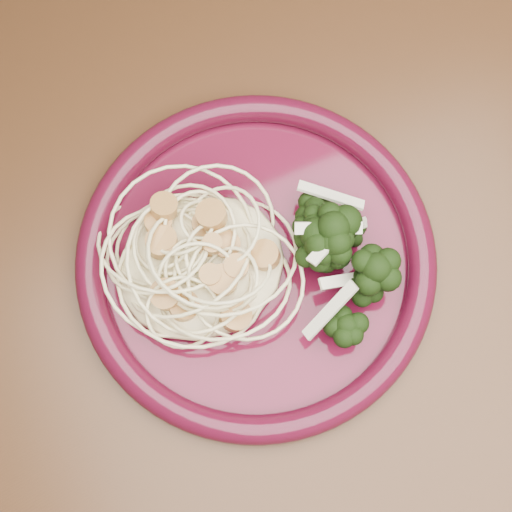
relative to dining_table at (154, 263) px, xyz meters
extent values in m
plane|color=brown|center=(0.00, 0.00, -0.65)|extent=(3.50, 3.50, 0.00)
cube|color=#472814|center=(0.00, 0.00, 0.08)|extent=(1.20, 0.80, 0.04)
cylinder|color=#490A1E|center=(0.07, -0.06, 0.10)|extent=(0.33, 0.33, 0.01)
torus|color=#490E20|center=(0.07, -0.06, 0.11)|extent=(0.34, 0.34, 0.02)
ellipsoid|color=#F4E9AD|center=(0.03, -0.05, 0.12)|extent=(0.16, 0.14, 0.03)
ellipsoid|color=black|center=(0.12, -0.08, 0.13)|extent=(0.11, 0.15, 0.05)
camera|label=1|loc=(0.01, -0.20, 0.63)|focal=50.00mm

